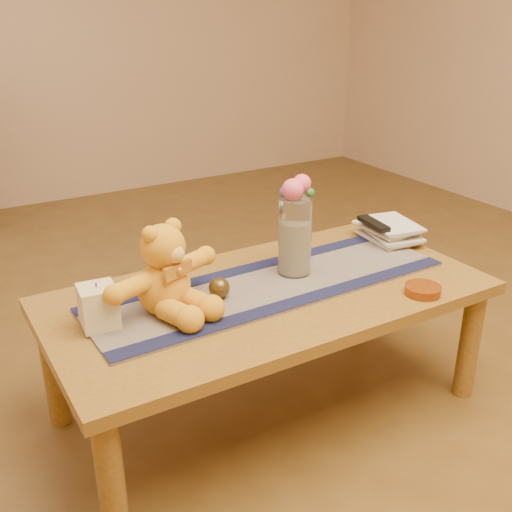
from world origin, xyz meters
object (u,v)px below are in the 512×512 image
bronze_ball (219,288)px  tv_remote (374,224)px  book_bottom (371,241)px  teddy_bear (163,269)px  pillar_candle (99,306)px  glass_vase (295,236)px  amber_dish (423,290)px

bronze_ball → tv_remote: (0.71, 0.11, 0.04)m
bronze_ball → book_bottom: size_ratio=0.29×
teddy_bear → bronze_ball: 0.20m
pillar_candle → tv_remote: (1.07, 0.09, 0.02)m
pillar_candle → tv_remote: size_ratio=0.75×
bronze_ball → book_bottom: bronze_ball is taller
teddy_bear → pillar_candle: 0.21m
tv_remote → teddy_bear: bearing=-166.0°
pillar_candle → bronze_ball: pillar_candle is taller
bronze_ball → book_bottom: (0.71, 0.12, -0.03)m
teddy_bear → tv_remote: size_ratio=2.38×
pillar_candle → glass_vase: size_ratio=0.46×
tv_remote → amber_dish: bearing=-100.9°
glass_vase → pillar_candle: bearing=-178.4°
pillar_candle → book_bottom: size_ratio=0.54×
pillar_candle → teddy_bear: bearing=-0.2°
book_bottom → pillar_candle: bearing=-169.6°
teddy_bear → pillar_candle: teddy_bear is taller
glass_vase → amber_dish: (0.26, -0.33, -0.12)m
teddy_bear → book_bottom: (0.88, 0.10, -0.13)m
book_bottom → amber_dish: amber_dish is taller
bronze_ball → book_bottom: 0.72m
book_bottom → glass_vase: bearing=-163.6°
teddy_bear → book_bottom: bearing=-12.9°
glass_vase → book_bottom: size_ratio=1.17×
tv_remote → book_bottom: bearing=90.0°
teddy_bear → amber_dish: size_ratio=3.32×
teddy_bear → amber_dish: (0.74, -0.31, -0.12)m
glass_vase → bronze_ball: bearing=-172.8°
pillar_candle → tv_remote: 1.08m
teddy_bear → bronze_ball: size_ratio=5.80×
pillar_candle → book_bottom: pillar_candle is taller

